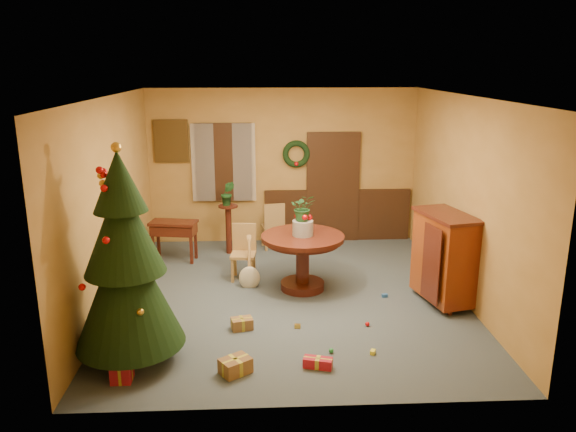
{
  "coord_description": "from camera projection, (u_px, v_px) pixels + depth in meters",
  "views": [
    {
      "loc": [
        -0.42,
        -7.67,
        3.34
      ],
      "look_at": [
        -0.02,
        0.4,
        1.13
      ],
      "focal_mm": 35.0,
      "sensor_mm": 36.0,
      "label": 1
    }
  ],
  "objects": [
    {
      "name": "toy_c",
      "position": [
        373.0,
        352.0,
        6.65
      ],
      "size": [
        0.08,
        0.09,
        0.05
      ],
      "primitive_type": "cube",
      "rotation": [
        0.0,
        0.0,
        1.1
      ],
      "color": "yellow",
      "rests_on": "floor"
    },
    {
      "name": "stand_plant",
      "position": [
        228.0,
        193.0,
        9.9
      ],
      "size": [
        0.24,
        0.19,
        0.44
      ],
      "primitive_type": "imported",
      "rotation": [
        0.0,
        0.0,
        -0.0
      ],
      "color": "#19471E",
      "rests_on": "plant_stand"
    },
    {
      "name": "gift_a",
      "position": [
        235.0,
        366.0,
        6.23
      ],
      "size": [
        0.4,
        0.38,
        0.18
      ],
      "color": "brown",
      "rests_on": "floor"
    },
    {
      "name": "guitar",
      "position": [
        249.0,
        264.0,
        8.53
      ],
      "size": [
        0.42,
        0.55,
        0.74
      ],
      "primitive_type": null,
      "rotation": [
        -0.49,
        0.0,
        -0.22
      ],
      "color": "beige",
      "rests_on": "floor"
    },
    {
      "name": "toy_d",
      "position": [
        367.0,
        324.0,
        7.35
      ],
      "size": [
        0.06,
        0.06,
        0.06
      ],
      "primitive_type": "sphere",
      "color": "red",
      "rests_on": "floor"
    },
    {
      "name": "chair_far",
      "position": [
        273.0,
        224.0,
        10.29
      ],
      "size": [
        0.45,
        0.45,
        0.88
      ],
      "color": "olive",
      "rests_on": "floor"
    },
    {
      "name": "toy_b",
      "position": [
        331.0,
        351.0,
        6.67
      ],
      "size": [
        0.06,
        0.06,
        0.06
      ],
      "primitive_type": "sphere",
      "color": "#23823E",
      "rests_on": "floor"
    },
    {
      "name": "toy_a",
      "position": [
        385.0,
        296.0,
        8.26
      ],
      "size": [
        0.09,
        0.06,
        0.05
      ],
      "primitive_type": "cube",
      "rotation": [
        0.0,
        0.0,
        0.19
      ],
      "color": "#285FAF",
      "rests_on": "floor"
    },
    {
      "name": "gift_c",
      "position": [
        242.0,
        324.0,
        7.27
      ],
      "size": [
        0.3,
        0.24,
        0.15
      ],
      "color": "brown",
      "rests_on": "floor"
    },
    {
      "name": "gift_d",
      "position": [
        318.0,
        363.0,
        6.35
      ],
      "size": [
        0.35,
        0.22,
        0.12
      ],
      "color": "#A71628",
      "rests_on": "floor"
    },
    {
      "name": "writing_desk",
      "position": [
        174.0,
        231.0,
        9.67
      ],
      "size": [
        0.85,
        0.52,
        0.71
      ],
      "color": "black",
      "rests_on": "floor"
    },
    {
      "name": "plant_stand",
      "position": [
        229.0,
        223.0,
        10.05
      ],
      "size": [
        0.35,
        0.35,
        0.89
      ],
      "color": "black",
      "rests_on": "floor"
    },
    {
      "name": "chair_near",
      "position": [
        244.0,
        250.0,
        8.91
      ],
      "size": [
        0.42,
        0.42,
        0.88
      ],
      "color": "olive",
      "rests_on": "floor"
    },
    {
      "name": "toy_e",
      "position": [
        297.0,
        326.0,
        7.3
      ],
      "size": [
        0.08,
        0.06,
        0.05
      ],
      "primitive_type": "cube",
      "rotation": [
        0.0,
        0.0,
        -0.07
      ],
      "color": "gold",
      "rests_on": "floor"
    },
    {
      "name": "centerpiece_plant",
      "position": [
        303.0,
        208.0,
        8.24
      ],
      "size": [
        0.36,
        0.31,
        0.4
      ],
      "primitive_type": "imported",
      "color": "#1E4C23",
      "rests_on": "urn"
    },
    {
      "name": "gift_b",
      "position": [
        122.0,
        372.0,
        6.07
      ],
      "size": [
        0.22,
        0.22,
        0.22
      ],
      "color": "#A71628",
      "rests_on": "floor"
    },
    {
      "name": "dining_table",
      "position": [
        303.0,
        252.0,
        8.42
      ],
      "size": [
        1.24,
        1.24,
        0.86
      ],
      "color": "black",
      "rests_on": "floor"
    },
    {
      "name": "christmas_tree",
      "position": [
        125.0,
        262.0,
        6.2
      ],
      "size": [
        1.23,
        1.23,
        2.54
      ],
      "color": "#382111",
      "rests_on": "floor"
    },
    {
      "name": "room_envelope",
      "position": [
        294.0,
        184.0,
        10.61
      ],
      "size": [
        5.5,
        5.5,
        5.5
      ],
      "color": "#374250",
      "rests_on": "ground"
    },
    {
      "name": "urn",
      "position": [
        303.0,
        228.0,
        8.32
      ],
      "size": [
        0.31,
        0.31,
        0.23
      ],
      "primitive_type": "cylinder",
      "color": "slate",
      "rests_on": "dining_table"
    },
    {
      "name": "sideboard",
      "position": [
        444.0,
        256.0,
        7.9
      ],
      "size": [
        0.77,
        1.13,
        1.33
      ],
      "color": "#60190B",
      "rests_on": "floor"
    }
  ]
}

